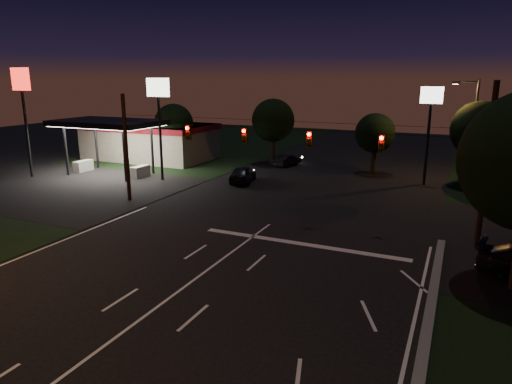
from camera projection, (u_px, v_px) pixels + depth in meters
The scene contains 17 objects.
ground at pixel (123, 332), 16.77m from camera, with size 140.00×140.00×0.00m, color black.
cross_street_left at pixel (63, 188), 38.91m from camera, with size 20.00×16.00×0.02m, color black.
stop_bar at pixel (301, 244), 25.73m from camera, with size 12.00×0.50×0.01m, color silver.
utility_pole_right at pixel (476, 247), 25.22m from camera, with size 0.30×0.30×9.00m, color black.
utility_pole_left at pixel (130, 201), 34.83m from camera, with size 0.28×0.28×8.00m, color black.
signal_span at pixel (276, 137), 28.65m from camera, with size 24.00×0.40×1.56m.
gas_station at pixel (148, 139), 51.79m from camera, with size 14.20×16.10×5.25m.
pole_sign_left_near at pixel (159, 103), 40.12m from camera, with size 2.20×0.30×9.10m.
pole_sign_left_far at pixel (22, 95), 41.23m from camera, with size 2.00×0.30×10.00m.
pole_sign_right at pixel (430, 113), 38.56m from camera, with size 1.80×0.30×8.40m.
street_light_right_far at pixel (471, 124), 39.27m from camera, with size 2.20×0.35×9.00m.
tree_far_a at pixel (175, 124), 49.54m from camera, with size 4.20×4.20×6.42m.
tree_far_b at pixel (274, 121), 49.00m from camera, with size 4.60×4.60×6.98m.
tree_far_c at pixel (375, 134), 43.86m from camera, with size 3.80×3.80×5.86m.
tree_far_d at pixel (480, 130), 38.29m from camera, with size 4.80×4.80×7.30m.
car_oncoming_a at pixel (243, 174), 40.74m from camera, with size 1.78×4.43×1.51m, color black.
car_oncoming_b at pixel (288, 160), 48.50m from camera, with size 1.30×3.73×1.23m, color black.
Camera 1 is at (10.67, -11.65, 9.10)m, focal length 32.00 mm.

